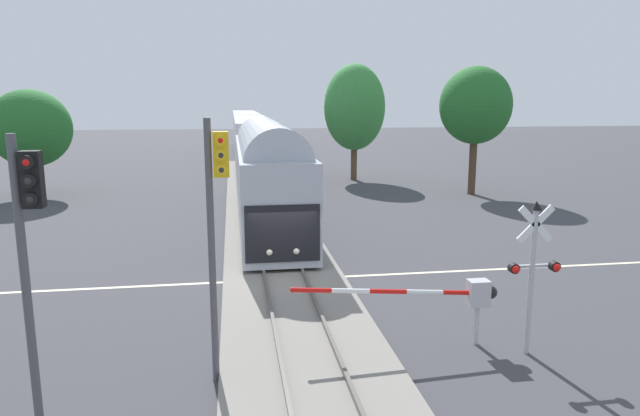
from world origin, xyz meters
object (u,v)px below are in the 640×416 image
object	(u,v)px
commuter_train	(252,143)
pine_left_background	(30,128)
traffic_signal_near_left	(29,246)
traffic_signal_median	(216,210)
elm_centre_background	(355,107)
crossing_gate_near	(457,295)
maple_right_background	(476,106)
crossing_signal_mast	(533,263)

from	to	relation	value
commuter_train	pine_left_background	world-z (taller)	pine_left_background
commuter_train	traffic_signal_near_left	bearing A→B (deg)	-97.52
traffic_signal_median	commuter_train	bearing A→B (deg)	86.80
elm_centre_background	crossing_gate_near	bearing A→B (deg)	-97.26
commuter_train	traffic_signal_median	world-z (taller)	traffic_signal_median
maple_right_background	pine_left_background	bearing A→B (deg)	173.40
traffic_signal_median	elm_centre_background	bearing A→B (deg)	72.64
crossing_gate_near	crossing_signal_mast	xyz separation A→B (m)	(1.66, -0.77, 1.03)
crossing_gate_near	traffic_signal_near_left	bearing A→B (deg)	-161.22
crossing_signal_mast	traffic_signal_median	bearing A→B (deg)	-178.56
commuter_train	crossing_signal_mast	bearing A→B (deg)	-81.46
commuter_train	crossing_signal_mast	distance (m)	38.46
crossing_gate_near	traffic_signal_median	world-z (taller)	traffic_signal_median
traffic_signal_median	elm_centre_background	xyz separation A→B (m)	(10.23, 32.73, 1.79)
commuter_train	maple_right_background	distance (m)	20.45
crossing_gate_near	maple_right_background	world-z (taller)	maple_right_background
commuter_train	traffic_signal_median	bearing A→B (deg)	-93.20
maple_right_background	pine_left_background	world-z (taller)	maple_right_background
commuter_train	traffic_signal_median	size ratio (longest dim) A/B	10.68
commuter_train	pine_left_background	bearing A→B (deg)	-145.40
crossing_signal_mast	pine_left_background	xyz separation A→B (m)	(-20.71, 27.68, 2.16)
crossing_signal_mast	traffic_signal_median	xyz separation A→B (m)	(-7.85, -0.20, 1.63)
crossing_signal_mast	traffic_signal_median	distance (m)	8.02
traffic_signal_near_left	traffic_signal_median	bearing A→B (deg)	34.82
traffic_signal_median	maple_right_background	xyz separation A→B (m)	(16.86, 24.44, 2.00)
crossing_gate_near	pine_left_background	world-z (taller)	pine_left_background
pine_left_background	crossing_signal_mast	bearing A→B (deg)	-53.19
traffic_signal_median	pine_left_background	distance (m)	30.71
maple_right_background	traffic_signal_near_left	bearing A→B (deg)	-126.96
crossing_gate_near	crossing_signal_mast	distance (m)	2.10
crossing_signal_mast	elm_centre_background	world-z (taller)	elm_centre_background
commuter_train	maple_right_background	size ratio (longest dim) A/B	7.48
commuter_train	crossing_gate_near	xyz separation A→B (m)	(4.05, -37.26, -1.30)
crossing_gate_near	maple_right_background	distance (m)	26.20
elm_centre_background	maple_right_background	world-z (taller)	elm_centre_background
traffic_signal_near_left	pine_left_background	xyz separation A→B (m)	(-9.66, 30.11, 0.64)
maple_right_background	pine_left_background	distance (m)	29.96
traffic_signal_near_left	maple_right_background	size ratio (longest dim) A/B	0.68
maple_right_background	traffic_signal_median	bearing A→B (deg)	-124.60
crossing_gate_near	traffic_signal_median	xyz separation A→B (m)	(-6.19, -0.96, 2.66)
crossing_signal_mast	elm_centre_background	distance (m)	32.80
traffic_signal_median	traffic_signal_near_left	bearing A→B (deg)	-145.18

